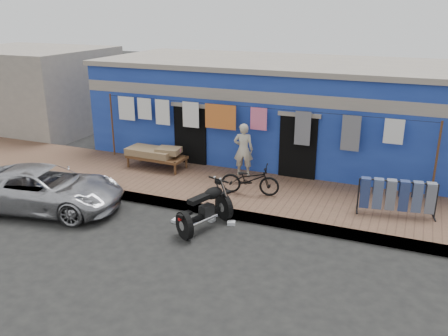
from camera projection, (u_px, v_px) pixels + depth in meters
ground at (190, 242)px, 10.75m from camera, size 80.00×80.00×0.00m
sidewalk at (238, 192)px, 13.32m from camera, size 28.00×3.00×0.25m
curb at (217, 211)px, 12.06m from camera, size 28.00×0.10×0.25m
building at (280, 110)px, 16.30m from camera, size 12.20×5.20×3.36m
neighbor_left at (33, 89)px, 20.32m from camera, size 6.00×5.00×3.40m
clothesline at (235, 122)px, 14.08m from camera, size 10.06×0.06×2.10m
car at (45, 188)px, 12.33m from camera, size 4.47×2.70×1.18m
seated_person at (243, 150)px, 14.02m from camera, size 0.64×0.50×1.60m
bicycle at (250, 176)px, 12.68m from camera, size 1.64×0.80×1.02m
motorcycle at (205, 207)px, 11.24m from camera, size 1.64×2.11×1.13m
charpoy at (157, 158)px, 14.83m from camera, size 1.99×1.03×0.65m
jeans_rack at (397, 197)px, 11.45m from camera, size 2.01×0.95×0.91m
litter_a at (231, 223)px, 11.59m from camera, size 0.23×0.20×0.09m
litter_b at (212, 220)px, 11.78m from camera, size 0.16×0.19×0.08m
litter_c at (176, 220)px, 11.75m from camera, size 0.15×0.19×0.07m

